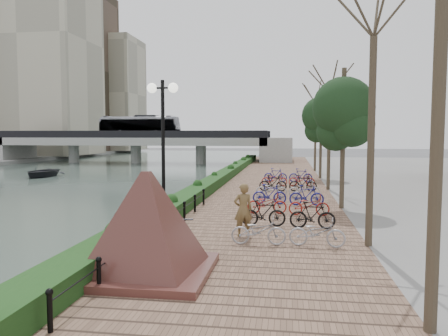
% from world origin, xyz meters
% --- Properties ---
extents(ground, '(220.00, 220.00, 0.00)m').
position_xyz_m(ground, '(0.00, 0.00, 0.00)').
color(ground, '#59595B').
rests_on(ground, ground).
extents(river_water, '(30.00, 130.00, 0.02)m').
position_xyz_m(river_water, '(-15.00, 25.00, 0.01)').
color(river_water, '#4E6156').
rests_on(river_water, ground).
extents(promenade, '(8.00, 75.00, 0.50)m').
position_xyz_m(promenade, '(4.00, 17.50, 0.25)').
color(promenade, brown).
rests_on(promenade, ground).
extents(hedge, '(1.10, 56.00, 0.60)m').
position_xyz_m(hedge, '(0.60, 20.00, 0.80)').
color(hedge, '#173E16').
rests_on(hedge, promenade).
extents(chain_fence, '(0.10, 14.10, 0.70)m').
position_xyz_m(chain_fence, '(1.40, 2.00, 0.85)').
color(chain_fence, black).
rests_on(chain_fence, promenade).
extents(granite_monument, '(4.90, 4.90, 2.56)m').
position_xyz_m(granite_monument, '(2.07, -1.67, 1.80)').
color(granite_monument, '#4C2820').
rests_on(granite_monument, promenade).
extents(lamppost, '(1.02, 0.32, 5.19)m').
position_xyz_m(lamppost, '(1.49, 1.77, 4.21)').
color(lamppost, black).
rests_on(lamppost, promenade).
extents(motorcycle, '(0.89, 1.72, 1.03)m').
position_xyz_m(motorcycle, '(2.69, -0.31, 1.02)').
color(motorcycle, black).
rests_on(motorcycle, promenade).
extents(pedestrian, '(0.77, 0.64, 1.81)m').
position_xyz_m(pedestrian, '(4.00, 2.72, 1.40)').
color(pedestrian, brown).
rests_on(pedestrian, promenade).
extents(bicycle_parking, '(2.40, 19.89, 1.00)m').
position_xyz_m(bicycle_parking, '(5.50, 10.68, 0.97)').
color(bicycle_parking, '#A4A3A8').
rests_on(bicycle_parking, promenade).
extents(street_trees, '(3.20, 37.12, 6.80)m').
position_xyz_m(street_trees, '(8.00, 12.68, 3.69)').
color(street_trees, '#392F22').
rests_on(street_trees, promenade).
extents(bridge, '(36.00, 10.77, 6.50)m').
position_xyz_m(bridge, '(-14.87, 45.00, 3.37)').
color(bridge, gray).
rests_on(bridge, ground).
extents(boat, '(3.11, 4.35, 0.90)m').
position_xyz_m(boat, '(-17.07, 25.35, 0.47)').
color(boat, '#222227').
rests_on(boat, river_water).
extents(far_buildings, '(35.00, 38.00, 38.00)m').
position_xyz_m(far_buildings, '(-41.66, 65.91, 16.12)').
color(far_buildings, '#B1AB93').
rests_on(far_buildings, far_bank).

